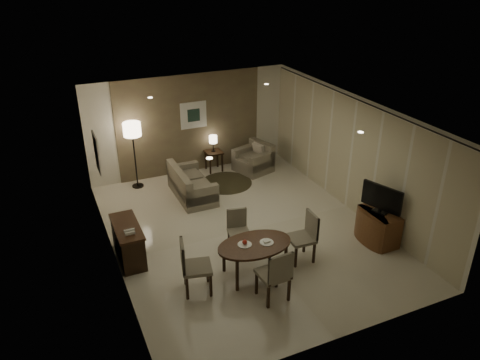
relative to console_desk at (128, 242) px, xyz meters
name	(u,v)px	position (x,y,z in m)	size (l,w,h in m)	color
room_shell	(236,168)	(2.49, 0.40, 0.98)	(5.50, 7.00, 2.70)	beige
taupe_accent	(190,124)	(2.49, 3.48, 0.98)	(3.96, 0.03, 2.70)	#726547
curtain_wall	(351,156)	(5.17, 0.00, 0.95)	(0.08, 6.70, 2.58)	beige
curtain_rod	(357,99)	(5.17, 0.00, 2.27)	(0.03, 0.03, 6.80)	black
art_back_frame	(193,115)	(2.59, 3.46, 1.23)	(0.72, 0.03, 0.72)	silver
art_back_canvas	(194,115)	(2.59, 3.44, 1.23)	(0.34, 0.01, 0.34)	#1C3329
art_left_frame	(97,153)	(-0.23, 1.20, 1.48)	(0.03, 0.60, 0.80)	silver
art_left_canvas	(98,153)	(-0.21, 1.20, 1.48)	(0.01, 0.46, 0.64)	gray
downlight_nl	(209,158)	(1.09, -1.80, 2.31)	(0.10, 0.10, 0.01)	white
downlight_nr	(361,132)	(3.89, -1.80, 2.31)	(0.10, 0.10, 0.01)	white
downlight_fl	(150,98)	(1.09, 1.80, 2.31)	(0.10, 0.10, 0.01)	white
downlight_fr	(266,84)	(3.89, 1.80, 2.31)	(0.10, 0.10, 0.01)	white
console_desk	(128,242)	(0.00, 0.00, 0.00)	(0.48, 1.20, 0.75)	#432715
telephone	(129,231)	(0.00, -0.30, 0.43)	(0.20, 0.14, 0.09)	white
tv_cabinet	(378,227)	(4.89, -1.50, -0.03)	(0.48, 0.90, 0.70)	brown
flat_tv	(382,198)	(4.87, -1.50, 0.65)	(0.06, 0.88, 0.60)	black
dining_table	(254,259)	(2.04, -1.46, -0.04)	(1.42, 0.89, 0.67)	#432715
chair_near	(273,273)	(2.05, -2.20, 0.14)	(0.50, 0.50, 1.03)	#776B5C
chair_far	(239,232)	(2.09, -0.65, 0.06)	(0.42, 0.42, 0.87)	#776B5C
chair_left	(197,267)	(0.91, -1.49, 0.14)	(0.50, 0.50, 1.03)	#776B5C
chair_right	(301,238)	(3.07, -1.41, 0.12)	(0.48, 0.48, 0.99)	#776B5C
plate_a	(245,245)	(1.86, -1.41, 0.30)	(0.26, 0.26, 0.02)	white
plate_b	(267,242)	(2.26, -1.51, 0.30)	(0.26, 0.26, 0.02)	white
fruit_apple	(245,242)	(1.86, -1.41, 0.35)	(0.09, 0.09, 0.09)	#A91F13
napkin	(267,241)	(2.26, -1.51, 0.32)	(0.12, 0.08, 0.03)	white
round_rug	(226,183)	(3.05, 2.34, -0.37)	(1.35, 1.35, 0.01)	#3D3622
sofa	(192,182)	(2.00, 2.00, 0.00)	(0.81, 1.61, 0.76)	#776B5C
armchair	(253,158)	(4.03, 2.75, 0.02)	(0.89, 0.84, 0.79)	#776B5C
side_table	(214,161)	(3.05, 3.23, -0.09)	(0.44, 0.44, 0.57)	black
table_lamp	(213,143)	(3.05, 3.25, 0.44)	(0.22, 0.22, 0.50)	#FFEAC1
floor_lamp	(135,156)	(0.87, 3.10, 0.50)	(0.44, 0.44, 1.74)	#FFE5B7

